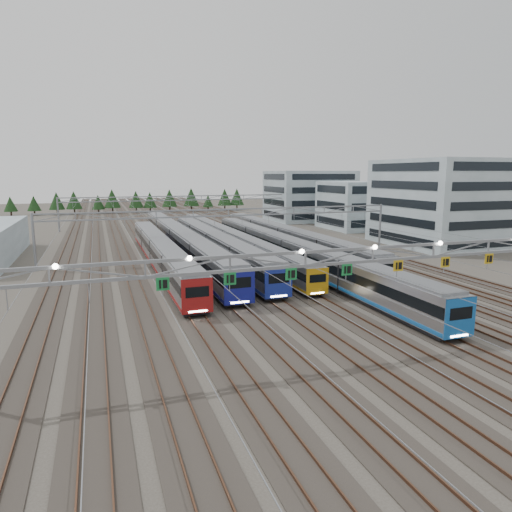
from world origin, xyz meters
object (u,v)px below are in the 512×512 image
object	(u,v)px
train_e	(290,251)
gantry_near	(373,257)
train_d	(230,239)
depot_bldg_north	(309,196)
train_b	(179,240)
gantry_mid	(229,218)
train_f	(286,238)
depot_bldg_mid	(356,205)
train_a	(160,252)
depot_bldg_south	(441,203)
train_c	(216,245)
gantry_far	(179,202)

from	to	relation	value
train_e	gantry_near	bearing A→B (deg)	-102.33
train_d	depot_bldg_north	size ratio (longest dim) A/B	3.11
train_b	gantry_mid	xyz separation A→B (m)	(6.75, -6.71, 4.05)
train_d	train_f	xyz separation A→B (m)	(9.00, -4.14, 0.31)
depot_bldg_mid	train_a	bearing A→B (deg)	-148.20
train_b	train_a	bearing A→B (deg)	-113.44
train_a	train_d	bearing A→B (deg)	39.58
gantry_mid	depot_bldg_mid	bearing A→B (deg)	35.08
train_b	gantry_near	bearing A→B (deg)	-81.85
train_a	depot_bldg_south	world-z (taller)	depot_bldg_south
train_b	train_f	world-z (taller)	train_b
train_c	gantry_far	xyz separation A→B (m)	(2.25, 45.41, 4.13)
train_c	train_e	world-z (taller)	train_c
depot_bldg_north	train_a	bearing A→B (deg)	-132.41
depot_bldg_north	gantry_mid	bearing A→B (deg)	-127.16
train_e	gantry_far	xyz separation A→B (m)	(-6.75, 54.02, 4.21)
depot_bldg_south	depot_bldg_north	world-z (taller)	depot_bldg_south
train_d	depot_bldg_north	world-z (taller)	depot_bldg_north
gantry_near	depot_bldg_south	world-z (taller)	depot_bldg_south
train_c	train_e	distance (m)	12.46
train_a	depot_bldg_south	xyz separation A→B (m)	(52.65, 4.17, 5.76)
train_e	train_b	bearing A→B (deg)	130.63
train_b	gantry_far	distance (m)	39.09
train_c	depot_bldg_south	distance (m)	44.03
train_f	depot_bldg_mid	world-z (taller)	depot_bldg_mid
train_a	train_b	xyz separation A→B (m)	(4.50, 10.38, 0.14)
train_b	train_e	size ratio (longest dim) A/B	1.04
train_b	depot_bldg_north	size ratio (longest dim) A/B	3.13
train_a	depot_bldg_mid	size ratio (longest dim) A/B	3.19
train_b	depot_bldg_south	bearing A→B (deg)	-7.36
gantry_far	depot_bldg_north	world-z (taller)	depot_bldg_north
train_a	train_c	world-z (taller)	train_c
train_e	gantry_mid	bearing A→B (deg)	126.80
train_c	gantry_near	xyz separation A→B (m)	(2.20, -39.71, 4.83)
train_b	depot_bldg_mid	size ratio (longest dim) A/B	4.31
train_d	train_b	bearing A→B (deg)	-175.04
depot_bldg_south	depot_bldg_north	bearing A→B (deg)	93.29
train_f	train_d	bearing A→B (deg)	155.30
train_c	depot_bldg_mid	xyz separation A→B (m)	(42.43, 28.63, 3.45)
depot_bldg_south	depot_bldg_mid	size ratio (longest dim) A/B	1.38
train_e	train_a	bearing A→B (deg)	163.43
depot_bldg_north	gantry_far	bearing A→B (deg)	-171.43
train_c	train_d	distance (m)	9.10
train_e	train_c	bearing A→B (deg)	136.27
train_b	depot_bldg_south	world-z (taller)	depot_bldg_south
train_a	train_e	world-z (taller)	train_a
train_d	depot_bldg_north	bearing A→B (deg)	50.06
train_b	gantry_mid	size ratio (longest dim) A/B	1.22
train_f	depot_bldg_north	size ratio (longest dim) A/B	2.69
train_a	train_f	world-z (taller)	train_f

